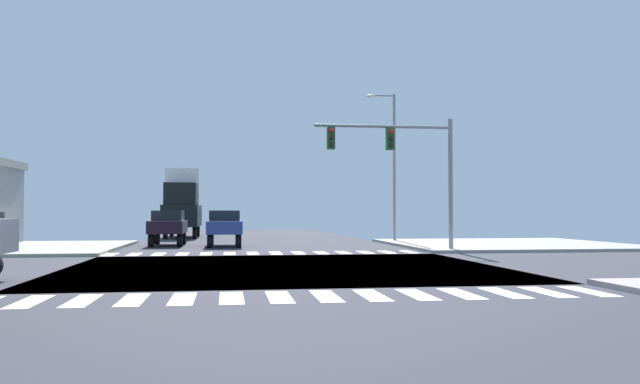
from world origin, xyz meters
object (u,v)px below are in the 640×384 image
(street_lamp, at_px, (391,155))
(sedan_nearside_1, at_px, (225,225))
(sedan_trailing_3, at_px, (226,219))
(box_truck_farside_1, at_px, (183,201))
(sedan_middle_4, at_px, (168,225))
(traffic_signal_mast, at_px, (397,153))

(street_lamp, bearing_deg, sedan_nearside_1, -163.69)
(street_lamp, height_order, sedan_trailing_3, street_lamp)
(box_truck_farside_1, bearing_deg, sedan_middle_4, 90.00)
(sedan_trailing_3, relative_size, sedan_middle_4, 1.00)
(sedan_middle_4, bearing_deg, box_truck_farside_1, -90.00)
(traffic_signal_mast, distance_m, box_truck_farside_1, 21.62)
(sedan_middle_4, bearing_deg, sedan_nearside_1, 159.03)
(box_truck_farside_1, distance_m, sedan_trailing_3, 15.03)
(traffic_signal_mast, xyz_separation_m, street_lamp, (2.02, 8.96, 0.75))
(box_truck_farside_1, relative_size, sedan_middle_4, 1.67)
(sedan_nearside_1, xyz_separation_m, sedan_trailing_3, (0.00, 27.23, 0.00))
(street_lamp, height_order, sedan_middle_4, street_lamp)
(sedan_nearside_1, height_order, box_truck_farside_1, box_truck_farside_1)
(sedan_nearside_1, xyz_separation_m, box_truck_farside_1, (-3.00, 12.58, 1.45))
(sedan_trailing_3, xyz_separation_m, sedan_middle_4, (-3.00, -26.08, 0.00))
(box_truck_farside_1, xyz_separation_m, sedan_trailing_3, (3.00, 14.65, -1.45))
(sedan_nearside_1, height_order, sedan_middle_4, same)
(traffic_signal_mast, height_order, box_truck_farside_1, traffic_signal_mast)
(street_lamp, relative_size, sedan_trailing_3, 2.05)
(street_lamp, bearing_deg, sedan_middle_4, -172.42)
(traffic_signal_mast, height_order, street_lamp, street_lamp)
(sedan_trailing_3, bearing_deg, traffic_signal_mast, 102.99)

